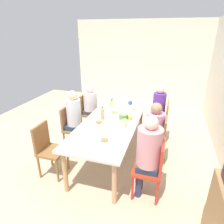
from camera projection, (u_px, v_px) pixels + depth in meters
The scene contains 29 objects.
ground_plane at pixel (112, 154), 3.87m from camera, with size 7.38×7.38×0.00m, color #C9AF8D.
wall_left at pixel (141, 64), 6.13m from camera, with size 0.12×4.19×2.60m, color silver.
dining_table at pixel (112, 123), 3.60m from camera, with size 2.43×0.96×0.76m.
chair_0 at pixel (158, 138), 3.44m from camera, with size 0.40×0.40×0.90m.
person_0 at pixel (154, 128), 3.39m from camera, with size 0.31×0.31×1.17m.
chair_1 at pixel (48, 147), 3.19m from camera, with size 0.40×0.40×0.90m.
chair_2 at pixel (153, 167), 2.72m from camera, with size 0.40×0.40×0.90m.
person_2 at pixel (148, 150), 2.65m from camera, with size 0.34×0.34×1.27m.
chair_3 at pixel (71, 125), 3.90m from camera, with size 0.40×0.40×0.90m.
person_3 at pixel (75, 116), 3.79m from camera, with size 0.30×0.30×1.24m.
chair_4 at pixel (88, 111), 4.62m from camera, with size 0.40×0.40×0.90m.
person_4 at pixel (91, 104), 4.52m from camera, with size 0.32×0.32×1.16m.
chair_5 at pixel (161, 120), 4.15m from camera, with size 0.40×0.40×0.90m.
person_5 at pixel (158, 110), 4.09m from camera, with size 0.30×0.30×1.26m.
plate_0 at pixel (99, 123), 3.42m from camera, with size 0.24×0.24×0.04m.
plate_1 at pixel (114, 112), 3.85m from camera, with size 0.26×0.26×0.04m.
plate_2 at pixel (104, 141), 2.86m from camera, with size 0.21×0.21×0.04m.
plate_3 at pixel (134, 110), 3.98m from camera, with size 0.21×0.21×0.04m.
bowl_0 at pixel (122, 124), 3.29m from camera, with size 0.18×0.18×0.10m.
bowl_1 at pixel (123, 116), 3.57m from camera, with size 0.17×0.17×0.12m.
cup_0 at pixel (130, 103), 4.30m from camera, with size 0.12×0.09×0.07m.
cup_1 at pixel (114, 101), 4.37m from camera, with size 0.11×0.07×0.08m.
cup_2 at pixel (130, 118), 3.55m from camera, with size 0.12×0.08×0.07m.
cup_3 at pixel (111, 104), 4.22m from camera, with size 0.11×0.08×0.08m.
cup_4 at pixel (141, 104), 4.18m from camera, with size 0.11×0.07×0.10m.
cup_5 at pixel (125, 122), 3.41m from camera, with size 0.11×0.07×0.08m.
cup_6 at pixel (113, 100), 4.48m from camera, with size 0.12×0.09×0.07m.
bottle_0 at pixel (105, 107), 3.87m from camera, with size 0.07×0.07×0.24m.
bottle_1 at pixel (102, 113), 3.54m from camera, with size 0.06×0.06×0.25m.
Camera 1 is at (3.10, 0.95, 2.27)m, focal length 31.17 mm.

